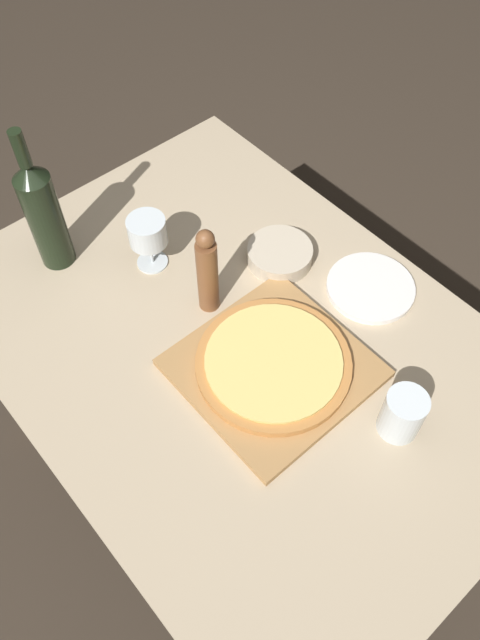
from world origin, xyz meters
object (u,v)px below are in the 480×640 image
(wine_bottle, at_px, (43,213))
(pepper_mill, at_px, (207,272))
(pizza, at_px, (273,363))
(small_bowl, at_px, (280,254))
(wine_glass, at_px, (147,233))

(wine_bottle, xyz_separation_m, pepper_mill, (0.18, -0.34, -0.04))
(pizza, relative_size, small_bowl, 2.10)
(pizza, xyz_separation_m, pepper_mill, (0.01, 0.22, 0.08))
(wine_bottle, xyz_separation_m, small_bowl, (0.39, -0.35, -0.13))
(pizza, relative_size, pepper_mill, 1.37)
(pizza, distance_m, wine_glass, 0.41)
(wine_bottle, distance_m, small_bowl, 0.54)
(pizza, height_order, pepper_mill, pepper_mill)
(small_bowl, bearing_deg, pizza, -135.62)
(wine_glass, bearing_deg, pepper_mill, -82.60)
(small_bowl, bearing_deg, wine_bottle, 138.21)
(wine_bottle, height_order, small_bowl, wine_bottle)
(wine_bottle, xyz_separation_m, wine_glass, (0.16, -0.16, -0.05))
(pepper_mill, relative_size, wine_glass, 1.68)
(small_bowl, bearing_deg, wine_glass, 140.48)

